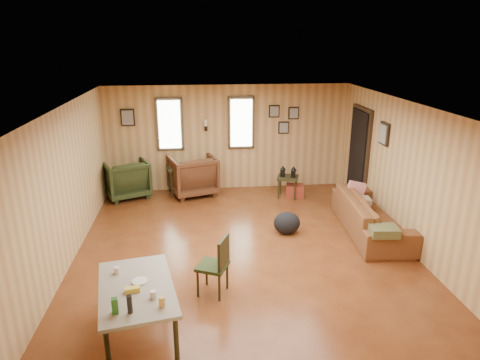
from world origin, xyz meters
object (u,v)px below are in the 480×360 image
object	(u,v)px
recliner_brown	(193,173)
side_table	(288,176)
end_table	(181,175)
sofa	(372,209)
dining_table	(137,292)
recliner_green	(126,177)

from	to	relation	value
recliner_brown	side_table	bearing A→B (deg)	152.17
end_table	side_table	xyz separation A→B (m)	(2.34, -0.47, 0.06)
sofa	dining_table	distance (m)	4.61
end_table	dining_table	world-z (taller)	dining_table
sofa	dining_table	size ratio (longest dim) A/B	1.52
end_table	side_table	world-z (taller)	end_table
recliner_green	dining_table	xyz separation A→B (m)	(0.83, -4.88, 0.17)
recliner_brown	recliner_green	size ratio (longest dim) A/B	1.07
recliner_brown	dining_table	xyz separation A→B (m)	(-0.63, -4.90, 0.14)
recliner_green	recliner_brown	bearing A→B (deg)	156.99
end_table	sofa	bearing A→B (deg)	-35.04
end_table	side_table	bearing A→B (deg)	-11.38
recliner_brown	recliner_green	distance (m)	1.47
recliner_brown	recliner_green	world-z (taller)	recliner_brown
end_table	recliner_green	bearing A→B (deg)	-176.11
side_table	sofa	bearing A→B (deg)	-60.25
sofa	dining_table	xyz separation A→B (m)	(-3.84, -2.54, 0.19)
recliner_brown	side_table	size ratio (longest dim) A/B	1.38
sofa	recliner_brown	size ratio (longest dim) A/B	2.29
recliner_brown	side_table	distance (m)	2.13
recliner_brown	side_table	xyz separation A→B (m)	(2.09, -0.40, -0.01)
recliner_green	sofa	bearing A→B (deg)	129.87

